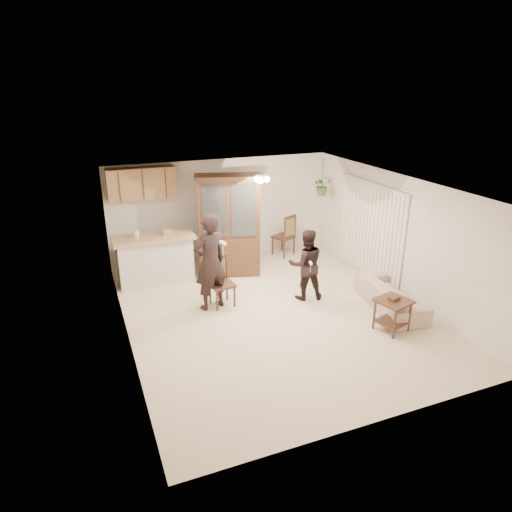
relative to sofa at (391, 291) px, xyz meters
name	(u,v)px	position (x,y,z in m)	size (l,w,h in m)	color
floor	(275,314)	(-2.23, 0.61, -0.37)	(6.50, 6.50, 0.00)	beige
ceiling	(277,187)	(-2.23, 0.61, 2.13)	(5.50, 6.50, 0.02)	white
wall_back	(222,210)	(-2.23, 3.86, 0.88)	(5.50, 0.02, 2.50)	white
wall_front	(384,341)	(-2.23, -2.64, 0.88)	(5.50, 0.02, 2.50)	white
wall_left	(123,276)	(-4.98, 0.61, 0.88)	(0.02, 6.50, 2.50)	white
wall_right	(398,236)	(0.52, 0.61, 0.88)	(0.02, 6.50, 2.50)	white
breakfast_bar	(156,261)	(-4.08, 2.96, 0.13)	(1.60, 0.55, 1.00)	silver
bar_top	(154,238)	(-4.08, 2.96, 0.68)	(1.75, 0.70, 0.08)	tan
upper_cabinets	(142,183)	(-4.13, 3.68, 1.73)	(1.50, 0.34, 0.70)	brown
vertical_blinds	(370,231)	(0.48, 1.51, 0.73)	(0.06, 2.30, 2.10)	silver
ceiling_fixture	(261,179)	(-2.03, 1.81, 2.03)	(0.36, 0.36, 0.20)	#FFEFBF
hanging_plant	(322,185)	(0.07, 3.01, 1.48)	(0.43, 0.37, 0.48)	#295A24
plant_cord	(323,172)	(0.07, 3.01, 1.81)	(0.01, 0.01, 0.65)	black
sofa	(391,291)	(0.00, 0.00, 0.00)	(1.87, 0.73, 0.73)	beige
adult	(210,265)	(-3.29, 1.33, 0.53)	(0.66, 0.43, 1.80)	black
child	(306,268)	(-1.37, 1.03, 0.31)	(0.66, 0.51, 1.35)	black
china_hutch	(229,227)	(-2.39, 2.83, 0.78)	(1.57, 0.96, 2.32)	#3A2415
side_table	(392,314)	(-0.53, -0.72, -0.05)	(0.67, 0.67, 0.67)	#3A2415
chair_bar	(222,292)	(-3.06, 1.35, -0.08)	(0.49, 0.49, 1.02)	#3A2415
chair_hutch_left	(218,253)	(-2.47, 3.51, -0.08)	(0.62, 0.62, 1.03)	#3A2415
chair_hutch_right	(283,243)	(-0.71, 3.50, -0.06)	(0.64, 0.64, 1.08)	#3A2415
controller_adult	(223,243)	(-3.16, 0.90, 1.12)	(0.05, 0.17, 0.05)	white
controller_child	(311,263)	(-1.45, 0.69, 0.55)	(0.04, 0.13, 0.04)	white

